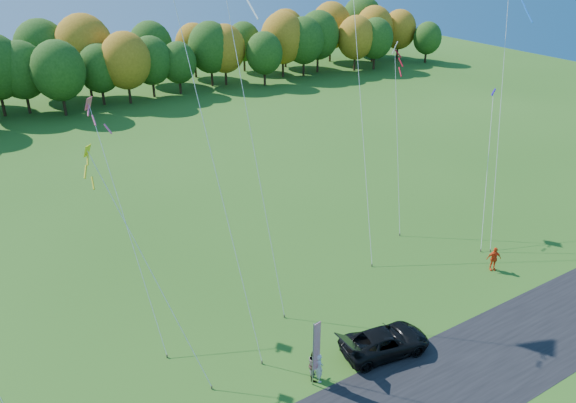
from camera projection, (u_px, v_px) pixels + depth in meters
ground at (348, 361)px, 29.96m from camera, size 160.00×160.00×0.00m
tree_line at (85, 109)px, 71.89m from camera, size 116.00×12.00×10.00m
black_suv at (385, 342)px, 30.32m from camera, size 5.26×3.10×1.37m
person_tailgate_a at (319, 367)px, 28.32m from camera, size 0.55×0.70×1.67m
person_tailgate_b at (315, 364)px, 28.50m from camera, size 0.95×1.03×1.70m
person_east at (494, 259)px, 37.63m from camera, size 1.08×0.82×1.71m
feather_flag at (316, 347)px, 27.51m from camera, size 0.50×0.16×3.81m
kite_delta_blue at (189, 60)px, 26.71m from camera, size 3.65×11.00×29.74m
kite_parafoil_orange at (357, 52)px, 39.02m from camera, size 7.58×13.51×26.44m
kite_delta_red at (247, 109)px, 31.85m from camera, size 2.57×9.13×21.58m
kite_parafoil_rainbow at (500, 112)px, 39.85m from camera, size 6.86×6.79×18.37m
kite_diamond_yellow at (149, 269)px, 27.85m from camera, size 3.15×7.81×11.52m
kite_diamond_white at (397, 140)px, 41.69m from camera, size 3.08×5.48×13.77m
kite_diamond_pink at (125, 220)px, 30.59m from camera, size 1.18×8.81×12.78m
kite_diamond_blue_low at (487, 169)px, 41.09m from camera, size 5.61×5.52×10.28m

